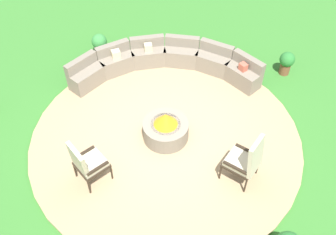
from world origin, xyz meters
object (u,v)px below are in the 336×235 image
Objects in this scene: lounge_chair_front_left at (86,162)px; lounge_chair_front_right at (247,160)px; fire_pit at (166,128)px; potted_plant_0 at (287,62)px; curved_stone_bench at (165,63)px; potted_plant_1 at (100,43)px.

lounge_chair_front_left is 0.95× the size of lounge_chair_front_right.
fire_pit is 1.55× the size of potted_plant_0.
curved_stone_bench is at bearing 60.09° from lounge_chair_front_right.
potted_plant_1 is at bearing 143.63° from lounge_chair_front_left.
lounge_chair_front_left is 4.13m from potted_plant_1.
fire_pit is 1.86m from lounge_chair_front_right.
lounge_chair_front_right reaches higher than curved_stone_bench.
lounge_chair_front_right is 1.86× the size of potted_plant_0.
fire_pit is at bearing 86.51° from lounge_chair_front_left.
lounge_chair_front_left is 1.93× the size of potted_plant_1.
fire_pit is 3.69m from potted_plant_0.
curved_stone_bench is 3.55m from lounge_chair_front_left.
potted_plant_1 is at bearing 73.19° from lounge_chair_front_right.
lounge_chair_front_left is 2.96m from lounge_chair_front_right.
lounge_chair_front_right reaches higher than fire_pit.
lounge_chair_front_right reaches higher than lounge_chair_front_left.
curved_stone_bench is 7.20× the size of potted_plant_0.
fire_pit is at bearing -129.97° from potted_plant_0.
lounge_chair_front_left is 1.77× the size of potted_plant_0.
curved_stone_bench reaches higher than potted_plant_0.
curved_stone_bench is 3.55m from lounge_chair_front_right.
curved_stone_bench reaches higher than potted_plant_1.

